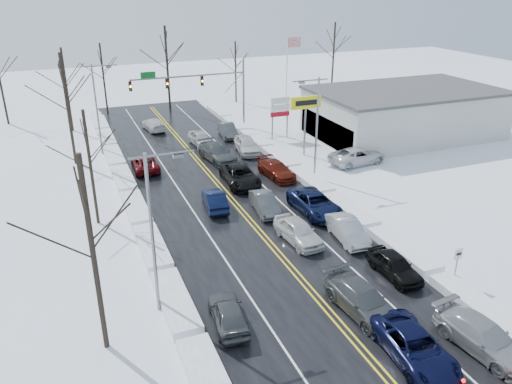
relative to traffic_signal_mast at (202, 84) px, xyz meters
name	(u,v)px	position (x,y,z in m)	size (l,w,h in m)	color
ground	(272,246)	(-3.45, -27.99, -5.48)	(160.00, 160.00, 0.00)	white
road_surface	(261,233)	(-3.45, -25.99, -5.47)	(14.00, 84.00, 0.01)	black
snow_bank_left	(154,254)	(-11.05, -25.99, -5.48)	(1.61, 72.00, 0.56)	white
snow_bank_right	(353,216)	(4.15, -25.99, -5.48)	(1.61, 72.00, 0.56)	white
traffic_signal_mast	(202,84)	(0.00, 0.00, 0.00)	(13.28, 0.39, 8.00)	slate
tires_plus_sign	(306,107)	(7.05, -12.00, -0.49)	(3.20, 0.34, 6.00)	slate
used_vehicles_sign	(280,109)	(7.05, -5.99, -2.16)	(2.20, 0.22, 4.65)	slate
speed_limit_sign	(458,259)	(4.75, -35.99, -3.84)	(0.55, 0.09, 2.35)	slate
flagpole	(288,71)	(11.72, 2.01, 0.45)	(1.87, 1.20, 10.00)	silver
dealership_building	(404,112)	(20.53, -9.99, -2.82)	(20.40, 12.40, 5.30)	beige
streetlight_ne	(315,121)	(4.85, -17.99, -0.17)	(3.20, 0.25, 9.00)	slate
streetlight_sw	(155,222)	(-11.74, -31.99, -0.17)	(3.20, 0.25, 9.00)	slate
streetlight_nw	(98,102)	(-11.74, -3.99, -0.17)	(3.20, 0.25, 9.00)	slate
tree_left_b	(88,219)	(-14.95, -33.99, 1.51)	(4.00, 4.00, 10.00)	#2D231C
tree_left_c	(88,146)	(-13.95, -19.99, 0.46)	(3.40, 3.40, 8.50)	#2D231C
tree_left_d	(65,88)	(-14.65, -5.99, 1.86)	(4.20, 4.20, 10.50)	#2D231C
tree_left_e	(64,74)	(-14.25, 6.01, 1.16)	(3.80, 3.80, 9.50)	#2D231C
tree_far_b	(102,65)	(-9.45, 13.01, 0.81)	(3.60, 3.60, 9.00)	#2D231C
tree_far_c	(166,52)	(-1.45, 11.01, 2.21)	(4.40, 4.40, 11.00)	#2D231C
tree_far_d	(235,60)	(8.55, 12.51, 0.46)	(3.40, 3.40, 8.50)	#2D231C
tree_far_e	(334,44)	(24.55, 13.01, 1.86)	(4.20, 4.20, 10.50)	#2D231C
queued_car_2	(412,359)	(-1.56, -40.31, -5.48)	(2.38, 5.15, 1.43)	black
queued_car_3	(361,312)	(-1.82, -36.30, -5.48)	(2.13, 5.24, 1.52)	#434649
queued_car_4	(298,241)	(-1.53, -27.98, -5.48)	(1.83, 4.54, 1.55)	silver
queued_car_5	(265,211)	(-1.81, -22.78, -5.48)	(1.48, 4.25, 1.40)	#44474A
queued_car_6	(240,184)	(-1.64, -16.84, -5.48)	(2.60, 5.64, 1.57)	black
queued_car_7	(218,160)	(-1.62, -10.33, -5.48)	(2.26, 5.55, 1.61)	#424547
queued_car_8	(201,145)	(-1.81, -5.03, -5.48)	(1.77, 4.39, 1.50)	silver
queued_car_11	(480,349)	(1.94, -41.00, -5.48)	(2.08, 5.11, 1.48)	gray
queued_car_12	(393,275)	(1.96, -33.98, -5.48)	(1.66, 4.14, 1.41)	black
queued_car_13	(347,239)	(1.73, -29.00, -5.48)	(1.55, 4.43, 1.46)	#A5A8AD
queued_car_14	(315,212)	(1.68, -24.38, -5.48)	(2.57, 5.57, 1.55)	#0B1233
queued_car_15	(276,177)	(1.96, -16.51, -5.48)	(1.96, 4.83, 1.40)	#55140B
queued_car_16	(247,153)	(1.89, -9.19, -5.48)	(1.97, 4.90, 1.67)	silver
queued_car_17	(228,137)	(1.91, -3.12, -5.48)	(1.55, 4.45, 1.47)	#434648
oncoming_car_0	(215,208)	(-5.19, -20.73, -5.48)	(1.52, 4.34, 1.43)	black
oncoming_car_1	(146,170)	(-8.70, -10.31, -5.48)	(2.24, 4.85, 1.35)	#540B0E
oncoming_car_2	(154,130)	(-5.35, 2.68, -5.48)	(1.92, 4.72, 1.37)	silver
oncoming_car_3	(229,324)	(-8.84, -34.62, -5.48)	(1.63, 4.06, 1.38)	#3F4144
parked_car_0	(357,164)	(10.67, -16.22, -5.48)	(2.64, 5.73, 1.59)	silver
parked_car_1	(353,144)	(13.68, -10.66, -5.48)	(1.86, 4.59, 1.33)	#3F4144
parked_car_2	(320,137)	(11.55, -7.14, -5.48)	(1.84, 4.58, 1.56)	silver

